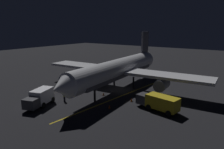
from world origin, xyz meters
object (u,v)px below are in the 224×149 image
at_px(catering_truck, 159,102).
at_px(traffic_cone_near_left, 104,94).
at_px(airliner, 119,69).
at_px(ground_crew_worker, 64,96).
at_px(traffic_cone_near_right, 109,107).
at_px(baggage_truck, 40,98).
at_px(traffic_cone_under_wing, 131,100).

distance_m(catering_truck, traffic_cone_near_left, 11.10).
height_order(airliner, ground_crew_worker, airliner).
distance_m(catering_truck, traffic_cone_near_right, 7.46).
bearing_deg(traffic_cone_near_right, traffic_cone_near_left, -44.61).
bearing_deg(traffic_cone_near_right, baggage_truck, 29.02).
bearing_deg(traffic_cone_near_left, traffic_cone_under_wing, -179.08).
bearing_deg(traffic_cone_near_left, ground_crew_worker, 61.37).
distance_m(traffic_cone_near_left, traffic_cone_under_wing, 5.83).
distance_m(baggage_truck, traffic_cone_near_left, 11.13).
bearing_deg(traffic_cone_near_right, ground_crew_worker, 12.63).
distance_m(baggage_truck, catering_truck, 18.42).
height_order(traffic_cone_near_right, traffic_cone_under_wing, same).
relative_size(catering_truck, traffic_cone_under_wing, 12.42).
height_order(catering_truck, traffic_cone_near_right, catering_truck).
height_order(airliner, traffic_cone_under_wing, airliner).
distance_m(baggage_truck, traffic_cone_near_right, 11.07).
xyz_separation_m(catering_truck, traffic_cone_near_right, (6.45, 3.63, -0.99)).
bearing_deg(ground_crew_worker, traffic_cone_under_wing, -145.36).
xyz_separation_m(ground_crew_worker, traffic_cone_under_wing, (-9.27, -6.41, -0.64)).
xyz_separation_m(baggage_truck, traffic_cone_near_right, (-9.64, -5.35, -1.06)).
xyz_separation_m(catering_truck, traffic_cone_under_wing, (5.20, -0.98, -0.99)).
bearing_deg(traffic_cone_near_left, catering_truck, 175.40).
relative_size(traffic_cone_near_left, traffic_cone_near_right, 1.00).
relative_size(airliner, ground_crew_worker, 20.10).
relative_size(airliner, traffic_cone_near_right, 63.58).
relative_size(ground_crew_worker, traffic_cone_near_left, 3.16).
distance_m(traffic_cone_near_left, traffic_cone_near_right, 6.43).
bearing_deg(catering_truck, traffic_cone_near_right, 29.37).
height_order(airliner, traffic_cone_near_left, airliner).
distance_m(baggage_truck, traffic_cone_under_wing, 14.79).
relative_size(baggage_truck, traffic_cone_near_left, 10.90).
xyz_separation_m(traffic_cone_near_left, traffic_cone_near_right, (-4.58, 4.51, 0.00)).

